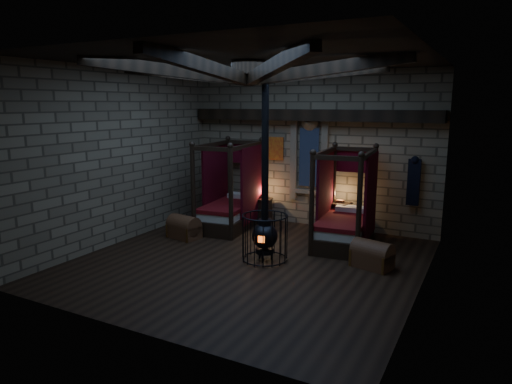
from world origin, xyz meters
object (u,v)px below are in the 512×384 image
at_px(bed_left, 231,207).
at_px(stove, 265,233).
at_px(trunk_right, 372,255).
at_px(trunk_left, 184,228).
at_px(bed_right, 345,222).

height_order(bed_left, stove, stove).
bearing_deg(trunk_right, trunk_left, -164.07).
relative_size(trunk_left, stove, 0.22).
relative_size(bed_right, trunk_left, 2.54).
xyz_separation_m(trunk_left, stove, (2.57, -0.55, 0.35)).
height_order(bed_right, stove, stove).
xyz_separation_m(trunk_left, trunk_right, (4.74, 0.09, -0.00)).
bearing_deg(bed_left, trunk_left, -115.42).
height_order(trunk_left, stove, stove).
bearing_deg(stove, trunk_left, 157.20).
bearing_deg(trunk_right, bed_left, 176.73).
bearing_deg(trunk_right, bed_right, 142.33).
relative_size(bed_left, stove, 0.57).
bearing_deg(stove, trunk_right, 5.89).
relative_size(bed_left, trunk_right, 2.56).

